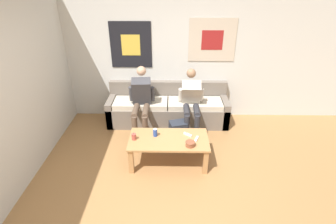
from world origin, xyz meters
TOP-DOWN VIEW (x-y plane):
  - ground_plane at (0.00, 0.00)m, footprint 18.00×18.00m
  - wall_back at (0.00, 2.39)m, footprint 10.00×0.07m
  - couch at (-0.03, 2.06)m, footprint 2.33×0.65m
  - coffee_table at (-0.00, 0.77)m, footprint 1.21×0.62m
  - person_seated_adult at (-0.51, 1.72)m, footprint 0.47×0.88m
  - person_seated_teen at (0.40, 1.77)m, footprint 0.47×0.95m
  - backpack at (0.16, 1.39)m, footprint 0.34×0.31m
  - ceramic_bowl at (0.31, 0.59)m, footprint 0.14×0.14m
  - pillar_candle at (-0.52, 0.74)m, footprint 0.07×0.07m
  - drink_can_blue at (-0.21, 0.84)m, footprint 0.07×0.07m
  - game_controller_near_left at (0.42, 0.75)m, footprint 0.08×0.15m
  - game_controller_near_right at (0.29, 0.87)m, footprint 0.13×0.12m

SIDE VIEW (x-z plane):
  - ground_plane at x=0.00m, z-range 0.00..0.00m
  - backpack at x=0.16m, z-range -0.01..0.36m
  - couch at x=-0.03m, z-range -0.11..0.67m
  - coffee_table at x=0.00m, z-range 0.15..0.58m
  - game_controller_near_left at x=0.42m, z-range 0.44..0.46m
  - game_controller_near_right at x=0.29m, z-range 0.44..0.46m
  - ceramic_bowl at x=0.31m, z-range 0.44..0.52m
  - pillar_candle at x=-0.52m, z-range 0.43..0.54m
  - drink_can_blue at x=-0.21m, z-range 0.44..0.56m
  - person_seated_teen at x=0.40m, z-range 0.06..1.17m
  - person_seated_adult at x=-0.51m, z-range 0.05..1.24m
  - wall_back at x=0.00m, z-range 0.00..2.55m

